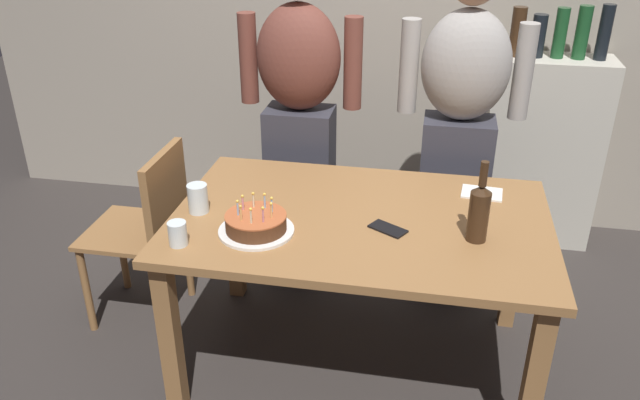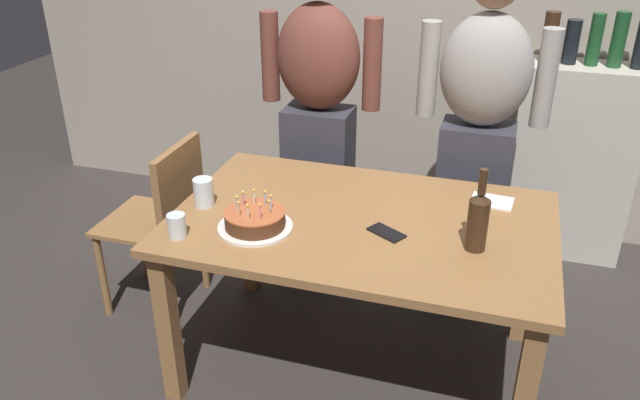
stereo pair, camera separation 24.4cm
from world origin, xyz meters
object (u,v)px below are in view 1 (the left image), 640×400
water_glass_far (178,234)px  dining_chair (150,223)px  birthday_cake (256,224)px  water_glass_near (198,198)px  napkin_stack (482,193)px  person_woman_cardigan (459,128)px  wine_bottle (479,211)px  cell_phone (388,229)px  person_man_bearded (299,118)px

water_glass_far → dining_chair: dining_chair is taller
birthday_cake → water_glass_far: bearing=-151.0°
water_glass_near → napkin_stack: water_glass_near is taller
person_woman_cardigan → water_glass_near: bearing=38.1°
wine_bottle → cell_phone: wine_bottle is taller
cell_phone → person_man_bearded: (-0.53, 0.81, 0.13)m
cell_phone → dining_chair: bearing=-162.4°
water_glass_far → cell_phone: water_glass_far is taller
wine_bottle → person_man_bearded: (-0.85, 0.82, 0.01)m
napkin_stack → person_woman_cardigan: person_woman_cardigan is taller
napkin_stack → person_man_bearded: 1.00m
person_man_bearded → dining_chair: bearing=43.2°
person_man_bearded → wine_bottle: bearing=136.0°
person_woman_cardigan → cell_phone: bearing=72.2°
person_man_bearded → napkin_stack: bearing=154.4°
cell_phone → dining_chair: 1.17m
birthday_cake → dining_chair: (-0.63, 0.36, -0.26)m
cell_phone → napkin_stack: bearing=76.8°
birthday_cake → dining_chair: bearing=149.9°
person_woman_cardigan → dining_chair: 1.53m
water_glass_near → birthday_cake: bearing=-23.3°
person_man_bearded → birthday_cake: bearing=92.1°
birthday_cake → napkin_stack: 0.99m
wine_bottle → napkin_stack: 0.42m
birthday_cake → water_glass_near: bearing=156.7°
water_glass_far → person_woman_cardigan: size_ratio=0.06×
wine_bottle → water_glass_far: bearing=-167.3°
person_woman_cardigan → wine_bottle: bearing=94.7°
cell_phone → person_man_bearded: bearing=153.2°
water_glass_near → dining_chair: size_ratio=0.14×
dining_chair → water_glass_far: bearing=36.4°
person_man_bearded → dining_chair: person_man_bearded is taller
water_glass_near → wine_bottle: 1.10m
wine_bottle → napkin_stack: (0.04, 0.40, -0.12)m
water_glass_near → dining_chair: (-0.36, 0.25, -0.28)m
birthday_cake → person_woman_cardigan: 1.20m
napkin_stack → water_glass_far: bearing=-150.2°
water_glass_far → person_man_bearded: size_ratio=0.06×
cell_phone → napkin_stack: (0.37, 0.39, 0.00)m
birthday_cake → napkin_stack: (0.86, 0.50, -0.03)m
dining_chair → wine_bottle: bearing=79.7°
cell_phone → birthday_cake: bearing=-136.9°
cell_phone → water_glass_far: bearing=-131.0°
wine_bottle → cell_phone: size_ratio=2.20×
birthday_cake → water_glass_near: 0.30m
water_glass_near → wine_bottle: bearing=-0.9°
birthday_cake → napkin_stack: birthday_cake is taller
water_glass_far → napkin_stack: water_glass_far is taller
wine_bottle → dining_chair: size_ratio=0.36×
person_man_bearded → person_woman_cardigan: bearing=-180.0°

